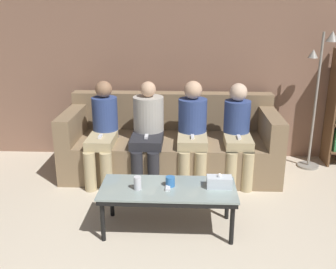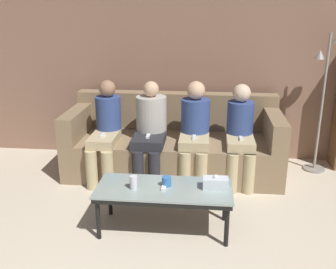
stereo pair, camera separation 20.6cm
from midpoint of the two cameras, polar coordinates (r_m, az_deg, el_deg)
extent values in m
cube|color=#8C6651|center=(5.10, -0.48, 11.01)|extent=(12.00, 0.06, 2.60)
cube|color=#897051|center=(4.76, -0.86, -2.97)|extent=(2.50, 0.99, 0.44)
cube|color=#897051|center=(4.99, -0.61, 3.51)|extent=(2.50, 0.20, 0.46)
cube|color=#897051|center=(4.84, -14.74, 1.59)|extent=(0.18, 0.99, 0.32)
cube|color=#897051|center=(4.70, 13.38, 1.21)|extent=(0.18, 0.99, 0.32)
cube|color=#8C9E99|center=(3.50, -1.69, -7.85)|extent=(1.20, 0.52, 0.02)
cube|color=black|center=(3.51, -1.69, -8.27)|extent=(1.18, 0.51, 0.04)
cylinder|color=black|center=(3.51, -11.16, -12.38)|extent=(0.04, 0.04, 0.36)
cylinder|color=black|center=(3.43, 7.53, -12.97)|extent=(0.04, 0.04, 0.36)
cylinder|color=black|center=(3.87, -9.69, -9.21)|extent=(0.04, 0.04, 0.36)
cylinder|color=black|center=(3.79, 7.04, -9.65)|extent=(0.04, 0.04, 0.36)
cylinder|color=#3372BF|center=(3.50, -1.36, -6.84)|extent=(0.08, 0.08, 0.09)
cylinder|color=silver|center=(3.46, -6.15, -7.04)|extent=(0.07, 0.07, 0.12)
cube|color=silver|center=(3.50, 5.78, -6.89)|extent=(0.22, 0.12, 0.10)
sphere|color=white|center=(3.47, 5.81, -5.96)|extent=(0.04, 0.04, 0.04)
cube|color=white|center=(3.49, -1.69, -7.57)|extent=(0.04, 0.15, 0.02)
cube|color=brown|center=(5.25, 21.57, 3.56)|extent=(0.02, 0.32, 1.45)
cube|color=#38844C|center=(5.39, 21.89, -0.65)|extent=(0.04, 0.24, 0.26)
cylinder|color=gray|center=(5.26, 18.58, -4.31)|extent=(0.26, 0.26, 0.02)
cylinder|color=gray|center=(5.01, 19.52, 4.35)|extent=(0.03, 0.03, 1.66)
cone|color=gray|center=(4.93, 21.64, 13.11)|extent=(0.14, 0.14, 0.12)
cone|color=gray|center=(4.93, 19.21, 11.03)|extent=(0.12, 0.12, 0.10)
cylinder|color=tan|center=(4.40, -12.58, -5.28)|extent=(0.13, 0.13, 0.44)
cylinder|color=tan|center=(4.35, -10.28, -5.36)|extent=(0.13, 0.13, 0.44)
cube|color=tan|center=(4.50, -10.91, -0.86)|extent=(0.29, 0.49, 0.10)
cylinder|color=#334784|center=(4.67, -10.36, 2.37)|extent=(0.29, 0.29, 0.49)
sphere|color=#997051|center=(4.59, -10.61, 6.47)|extent=(0.19, 0.19, 0.19)
cube|color=white|center=(4.43, -11.11, -0.28)|extent=(0.04, 0.12, 0.02)
cylinder|color=#28282D|center=(4.32, -5.89, -5.33)|extent=(0.13, 0.13, 0.44)
cylinder|color=#28282D|center=(4.30, -3.50, -5.39)|extent=(0.13, 0.13, 0.44)
cube|color=#28282D|center=(4.42, -4.41, -0.91)|extent=(0.35, 0.46, 0.10)
cylinder|color=#B7B2A8|center=(4.58, -4.12, 2.39)|extent=(0.35, 0.35, 0.50)
sphere|color=#DBAD89|center=(4.50, -4.22, 6.56)|extent=(0.18, 0.18, 0.18)
cube|color=white|center=(4.36, -4.51, -0.30)|extent=(0.04, 0.12, 0.02)
cylinder|color=tan|center=(4.30, 0.94, -5.34)|extent=(0.13, 0.13, 0.44)
cylinder|color=tan|center=(4.30, 3.35, -5.38)|extent=(0.13, 0.13, 0.44)
cube|color=tan|center=(4.40, 2.22, -0.96)|extent=(0.33, 0.43, 0.10)
cylinder|color=#334784|center=(4.55, 2.28, 2.20)|extent=(0.33, 0.33, 0.48)
sphere|color=#DBAD89|center=(4.47, 2.34, 6.46)|extent=(0.21, 0.21, 0.21)
cube|color=white|center=(4.34, 2.23, -0.34)|extent=(0.04, 0.12, 0.02)
cylinder|color=tan|center=(4.33, 7.75, -5.36)|extent=(0.13, 0.13, 0.44)
cylinder|color=tan|center=(4.35, 10.12, -5.37)|extent=(0.13, 0.13, 0.44)
cube|color=tan|center=(4.43, 8.84, -1.02)|extent=(0.30, 0.42, 0.10)
cylinder|color=#334784|center=(4.58, 8.69, 1.99)|extent=(0.30, 0.30, 0.47)
sphere|color=beige|center=(4.50, 8.89, 6.09)|extent=(0.20, 0.20, 0.20)
cube|color=white|center=(4.37, 8.93, -0.40)|extent=(0.04, 0.12, 0.02)
camera|label=1|loc=(0.10, -91.48, -0.49)|focal=42.00mm
camera|label=2|loc=(0.10, 88.52, 0.49)|focal=42.00mm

